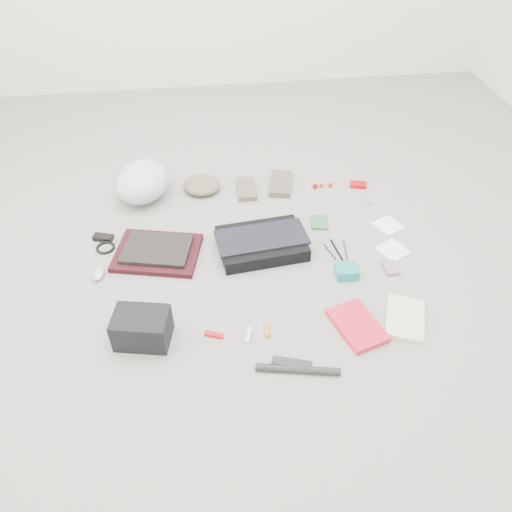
{
  "coord_description": "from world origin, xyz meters",
  "views": [
    {
      "loc": [
        -0.22,
        -1.67,
        1.6
      ],
      "look_at": [
        0.0,
        0.0,
        0.05
      ],
      "focal_mm": 35.0,
      "sensor_mm": 36.0,
      "label": 1
    }
  ],
  "objects": [
    {
      "name": "accordion_wallet",
      "position": [
        0.4,
        -0.13,
        0.03
      ],
      "size": [
        0.1,
        0.08,
        0.05
      ],
      "primitive_type": "cube",
      "rotation": [
        0.0,
        0.0,
        -0.03
      ],
      "color": "teal",
      "rests_on": "ground_plane"
    },
    {
      "name": "toiletry_tube_orange",
      "position": [
        -0.01,
        -0.4,
        0.01
      ],
      "size": [
        0.02,
        0.07,
        0.02
      ],
      "primitive_type": "cylinder",
      "rotation": [
        1.57,
        0.0,
        -0.05
      ],
      "color": "orange",
      "rests_on": "ground_plane"
    },
    {
      "name": "bike_helmet",
      "position": [
        -0.53,
        0.61,
        0.1
      ],
      "size": [
        0.37,
        0.41,
        0.2
      ],
      "primitive_type": "ellipsoid",
      "rotation": [
        0.0,
        0.0,
        -0.38
      ],
      "color": "silver",
      "rests_on": "ground_plane"
    },
    {
      "name": "power_brick",
      "position": [
        -0.72,
        0.27,
        0.01
      ],
      "size": [
        0.1,
        0.07,
        0.03
      ],
      "primitive_type": "cube",
      "rotation": [
        0.0,
        0.0,
        -0.32
      ],
      "color": "black",
      "rests_on": "ground_plane"
    },
    {
      "name": "u_lock",
      "position": [
        0.06,
        -0.59,
        0.02
      ],
      "size": [
        0.16,
        0.08,
        0.03
      ],
      "primitive_type": "cube",
      "rotation": [
        0.0,
        0.0,
        -0.32
      ],
      "color": "black",
      "rests_on": "ground_plane"
    },
    {
      "name": "napkin_top",
      "position": [
        0.7,
        0.19,
        0.0
      ],
      "size": [
        0.16,
        0.16,
        0.01
      ],
      "primitive_type": "cube",
      "rotation": [
        0.0,
        0.0,
        0.45
      ],
      "color": "white",
      "rests_on": "ground_plane"
    },
    {
      "name": "lollipop_c",
      "position": [
        0.49,
        0.57,
        0.01
      ],
      "size": [
        0.03,
        0.03,
        0.02
      ],
      "primitive_type": "sphere",
      "rotation": [
        0.0,
        0.0,
        0.25
      ],
      "color": "#B82000",
      "rests_on": "ground_plane"
    },
    {
      "name": "mitten_right",
      "position": [
        0.22,
        0.61,
        0.02
      ],
      "size": [
        0.16,
        0.25,
        0.03
      ],
      "primitive_type": "cube",
      "rotation": [
        0.0,
        0.0,
        -0.23
      ],
      "color": "brown",
      "rests_on": "ground_plane"
    },
    {
      "name": "beanie",
      "position": [
        -0.22,
        0.63,
        0.04
      ],
      "size": [
        0.24,
        0.24,
        0.07
      ],
      "primitive_type": "ellipsoid",
      "rotation": [
        0.0,
        0.0,
        -0.25
      ],
      "color": "#726550",
      "rests_on": "ground_plane"
    },
    {
      "name": "book_white",
      "position": [
        0.57,
        -0.42,
        0.01
      ],
      "size": [
        0.23,
        0.27,
        0.02
      ],
      "primitive_type": "cube",
      "rotation": [
        0.0,
        0.0,
        -0.38
      ],
      "color": "beige",
      "rests_on": "ground_plane"
    },
    {
      "name": "lollipop_a",
      "position": [
        0.41,
        0.57,
        0.01
      ],
      "size": [
        0.03,
        0.03,
        0.03
      ],
      "primitive_type": "sphere",
      "rotation": [
        0.0,
        0.0,
        -0.25
      ],
      "color": "#A10600",
      "rests_on": "ground_plane"
    },
    {
      "name": "mitten_left",
      "position": [
        0.02,
        0.59,
        0.01
      ],
      "size": [
        0.11,
        0.2,
        0.03
      ],
      "primitive_type": "cube",
      "rotation": [
        0.0,
        0.0,
        -0.03
      ],
      "color": "#625B50",
      "rests_on": "ground_plane"
    },
    {
      "name": "pen_black",
      "position": [
        0.4,
        0.04,
        0.0
      ],
      "size": [
        0.03,
        0.15,
        0.01
      ],
      "primitive_type": "cylinder",
      "rotation": [
        1.57,
        0.0,
        0.13
      ],
      "color": "black",
      "rests_on": "ground_plane"
    },
    {
      "name": "card_deck",
      "position": [
        0.61,
        -0.12,
        0.01
      ],
      "size": [
        0.06,
        0.09,
        0.02
      ],
      "primitive_type": "cube",
      "rotation": [
        0.0,
        0.0,
        0.01
      ],
      "color": "#9F7792",
      "rests_on": "ground_plane"
    },
    {
      "name": "lollipop_b",
      "position": [
        0.45,
        0.58,
        0.01
      ],
      "size": [
        0.03,
        0.03,
        0.02
      ],
      "primitive_type": "sphere",
      "rotation": [
        0.0,
        0.0,
        -0.42
      ],
      "color": "#B5351B",
      "rests_on": "ground_plane"
    },
    {
      "name": "laptop_sleeve",
      "position": [
        -0.45,
        0.12,
        0.01
      ],
      "size": [
        0.44,
        0.37,
        0.03
      ],
      "primitive_type": "cube",
      "rotation": [
        0.0,
        0.0,
        -0.23
      ],
      "color": "black",
      "rests_on": "ground_plane"
    },
    {
      "name": "notepad",
      "position": [
        0.36,
        0.26,
        0.01
      ],
      "size": [
        0.1,
        0.12,
        0.01
      ],
      "primitive_type": "cube",
      "rotation": [
        0.0,
        0.0,
        -0.18
      ],
      "color": "#345F3C",
      "rests_on": "ground_plane"
    },
    {
      "name": "ground_plane",
      "position": [
        0.0,
        0.0,
        0.0
      ],
      "size": [
        4.0,
        4.0,
        0.0
      ],
      "primitive_type": "plane",
      "color": "gray"
    },
    {
      "name": "altoids_tin",
      "position": [
        0.65,
        0.56,
        0.01
      ],
      "size": [
        0.1,
        0.08,
        0.02
      ],
      "primitive_type": "cube",
      "rotation": [
        0.0,
        0.0,
        -0.27
      ],
      "color": "#A9060F",
      "rests_on": "ground_plane"
    },
    {
      "name": "camera_bag",
      "position": [
        -0.5,
        -0.38,
        0.07
      ],
      "size": [
        0.24,
        0.19,
        0.14
      ],
      "primitive_type": "cube",
      "rotation": [
        0.0,
        0.0,
        -0.21
      ],
      "color": "black",
      "rests_on": "ground_plane"
    },
    {
      "name": "mouse",
      "position": [
        -0.72,
        0.01,
        0.02
      ],
      "size": [
        0.06,
        0.09,
        0.03
      ],
      "primitive_type": "ellipsoid",
      "rotation": [
        0.0,
        0.0,
        -0.1
      ],
      "color": "#B4B4B4",
      "rests_on": "ground_plane"
    },
    {
      "name": "pen_navy",
      "position": [
        0.44,
        0.04,
        0.0
      ],
      "size": [
        0.03,
        0.14,
        0.01
      ],
      "primitive_type": "cylinder",
      "rotation": [
        1.57,
        0.0,
        -0.15
      ],
      "color": "navy",
      "rests_on": "ground_plane"
    },
    {
      "name": "toiletry_tube_white",
      "position": [
        -0.09,
        -0.42,
        0.01
      ],
      "size": [
        0.04,
        0.08,
        0.02
      ],
      "primitive_type": "cylinder",
      "rotation": [
        1.57,
        0.0,
        -0.32
      ],
      "color": "silver",
      "rests_on": "ground_plane"
    },
    {
      "name": "bag_flap",
      "position": [
        0.04,
        0.1,
        0.07
      ],
      "size": [
        0.45,
        0.24,
        0.01
      ],
      "primitive_type": "cube",
      "rotation": [
        0.0,
        0.0,
        0.11
      ],
      "color": "black",
      "rests_on": "messenger_bag"
    },
    {
      "name": "book_red",
      "position": [
        0.36,
        -0.43,
        0.01
      ],
      "size": [
        0.23,
        0.28,
        0.03
      ],
      "primitive_type": "cube",
      "rotation": [
        0.0,
        0.0,
        0.3
      ],
      "color": "red",
      "rests_on": "ground_plane"
    },
    {
      "name": "pen_blue",
      "position": [
        0.36,
        0.03,
        0.0
      ],
      "size": [
        0.04,
        0.12,
        0.01
      ],
      "primitive_type": "cylinder",
      "rotation": [
        1.57,
        0.0,
        0.27
      ],
      "color": "navy",
      "rests_on": "ground_plane"
    },
    {
      "name": "napkin_bottom",
      "position": [
        0.66,
        0.0,
        0.0
      ],
      "size": [
        0.17,
        0.17,
        0.01
      ],
      "primitive_type": "cube",
      "rotation": [
        0.0,
        0.0,
        0.49
      ],
      "color": "white",
      "rests_on": "ground_plane"
    },
    {
      "name": "messenger_bag",
      "position": [
        0.04,
        0.1,
        0.03
      ],
      "size": [
        0.43,
        0.33,
        0.07
      ],
      "primitive_type": "cube",
      "rotation": [
        0.0,
        0.0,
        0.11
      ],
      "color": "black",
      "rests_on": "ground_plane"
    },
    {
      "name": "bike_pump",
      "position": [
        0.08,
        -0.61,
        0.01
      ],
      "size": [
        0.32,
        0.09,
        0.03
      ],
      "primitive_type": "cylinder",
      "rotation": [
        0.0,
        1.57,
        -0.2
      ],
      "color": "black",
      "rests_on": "ground_plane"
    },
    {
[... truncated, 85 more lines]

